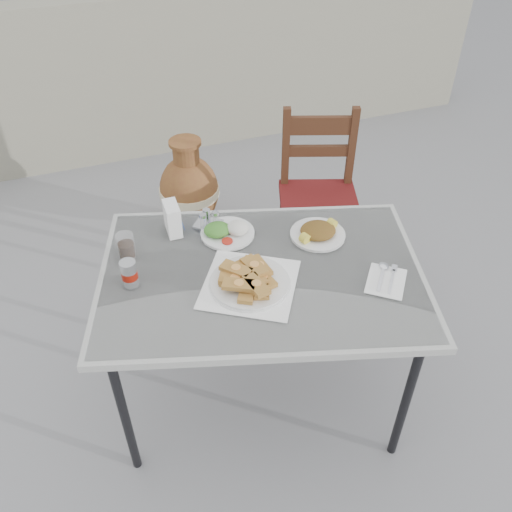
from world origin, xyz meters
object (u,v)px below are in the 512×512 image
object	(u,v)px
chair	(318,197)
terracotta_urn	(189,191)
cola_glass	(126,247)
condiment_caddy	(208,221)
cafe_table	(261,281)
salad_chopped_plate	(318,232)
soda_can	(129,274)
napkin_holder	(173,219)
pide_plate	(250,278)
salad_rice_plate	(227,231)

from	to	relation	value
chair	terracotta_urn	distance (m)	0.88
cola_glass	condiment_caddy	size ratio (longest dim) A/B	0.72
cafe_table	salad_chopped_plate	bearing A→B (deg)	23.22
chair	condiment_caddy	bearing A→B (deg)	-131.56
soda_can	napkin_holder	world-z (taller)	napkin_holder
pide_plate	soda_can	bearing A→B (deg)	160.00
napkin_holder	chair	world-z (taller)	chair
cafe_table	pide_plate	world-z (taller)	pide_plate
salad_chopped_plate	napkin_holder	bearing A→B (deg)	157.26
salad_chopped_plate	cola_glass	bearing A→B (deg)	169.49
pide_plate	soda_can	xyz separation A→B (m)	(-0.43, 0.16, 0.02)
soda_can	cola_glass	bearing A→B (deg)	84.68
salad_rice_plate	terracotta_urn	size ratio (longest dim) A/B	0.35
salad_rice_plate	salad_chopped_plate	xyz separation A→B (m)	(0.37, -0.14, -0.00)
salad_chopped_plate	condiment_caddy	bearing A→B (deg)	151.69
cafe_table	salad_chopped_plate	size ratio (longest dim) A/B	6.24
condiment_caddy	salad_rice_plate	bearing A→B (deg)	-56.45
salad_rice_plate	salad_chopped_plate	world-z (taller)	salad_rice_plate
pide_plate	salad_chopped_plate	world-z (taller)	pide_plate
cafe_table	condiment_caddy	size ratio (longest dim) A/B	10.12
napkin_holder	chair	bearing A→B (deg)	25.73
cafe_table	soda_can	distance (m)	0.52
cola_glass	terracotta_urn	xyz separation A→B (m)	(0.51, 1.10, -0.52)
napkin_holder	soda_can	bearing A→B (deg)	-129.08
salad_chopped_plate	cola_glass	distance (m)	0.81
cola_glass	chair	distance (m)	1.27
pide_plate	napkin_holder	distance (m)	0.48
soda_can	terracotta_urn	world-z (taller)	soda_can
napkin_holder	cafe_table	bearing A→B (deg)	-52.81
salad_chopped_plate	terracotta_urn	xyz separation A→B (m)	(-0.28, 1.25, -0.50)
soda_can	pide_plate	bearing A→B (deg)	-20.00
chair	pide_plate	bearing A→B (deg)	-110.99
pide_plate	cola_glass	bearing A→B (deg)	140.96
salad_chopped_plate	cola_glass	size ratio (longest dim) A/B	2.26
salad_rice_plate	cola_glass	distance (m)	0.43
pide_plate	salad_rice_plate	size ratio (longest dim) A/B	2.06
salad_chopped_plate	cafe_table	bearing A→B (deg)	-156.78
cafe_table	chair	distance (m)	1.03
soda_can	napkin_holder	bearing A→B (deg)	49.40
terracotta_urn	cola_glass	bearing A→B (deg)	-114.88
napkin_holder	terracotta_urn	distance (m)	1.18
salad_rice_plate	pide_plate	bearing A→B (deg)	-92.25
cafe_table	cola_glass	size ratio (longest dim) A/B	14.12
pide_plate	condiment_caddy	size ratio (longest dim) A/B	3.27
soda_can	condiment_caddy	bearing A→B (deg)	33.86
cafe_table	napkin_holder	bearing A→B (deg)	125.67
cafe_table	salad_rice_plate	world-z (taller)	salad_rice_plate
salad_rice_plate	chair	distance (m)	0.91
pide_plate	condiment_caddy	xyz separation A→B (m)	(-0.04, 0.42, -0.00)
cola_glass	soda_can	bearing A→B (deg)	-95.32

